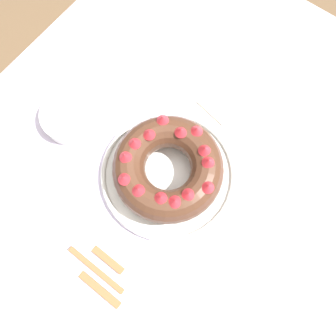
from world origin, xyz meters
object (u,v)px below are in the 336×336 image
object	(u,v)px
serving_dish	(168,174)
bundt_cake	(168,168)
fork	(79,256)
napkin	(227,98)
cake_knife	(95,249)
serving_knife	(83,275)
side_bowl	(71,116)

from	to	relation	value
serving_dish	bundt_cake	xyz separation A→B (m)	(0.00, 0.00, 0.05)
serving_dish	fork	distance (m)	0.28
serving_dish	napkin	distance (m)	0.26
serving_dish	napkin	world-z (taller)	serving_dish
bundt_cake	cake_knife	world-z (taller)	bundt_cake
serving_knife	serving_dish	bearing A→B (deg)	1.41
side_bowl	napkin	bearing A→B (deg)	-44.28
fork	napkin	world-z (taller)	fork
serving_knife	side_bowl	world-z (taller)	side_bowl
cake_knife	napkin	distance (m)	0.50
serving_knife	napkin	world-z (taller)	serving_knife
serving_knife	side_bowl	distance (m)	0.39
side_bowl	serving_knife	bearing A→B (deg)	-134.69
napkin	side_bowl	bearing A→B (deg)	135.72
fork	side_bowl	world-z (taller)	side_bowl
bundt_cake	napkin	size ratio (longest dim) A/B	1.92
bundt_cake	serving_knife	xyz separation A→B (m)	(-0.30, 0.01, -0.05)
fork	napkin	distance (m)	0.54
bundt_cake	serving_knife	distance (m)	0.31
serving_dish	serving_knife	xyz separation A→B (m)	(-0.30, 0.01, -0.01)
serving_knife	cake_knife	bearing A→B (deg)	17.18
serving_knife	cake_knife	size ratio (longest dim) A/B	1.31
serving_knife	fork	bearing A→B (deg)	55.78
serving_dish	fork	xyz separation A→B (m)	(-0.27, 0.05, -0.01)
side_bowl	serving_dish	bearing A→B (deg)	-84.10
cake_knife	side_bowl	distance (m)	0.34
cake_knife	side_bowl	size ratio (longest dim) A/B	1.28
cake_knife	side_bowl	bearing A→B (deg)	55.87
bundt_cake	serving_knife	world-z (taller)	bundt_cake
serving_knife	side_bowl	size ratio (longest dim) A/B	1.68
bundt_cake	serving_knife	size ratio (longest dim) A/B	1.03
fork	napkin	xyz separation A→B (m)	(0.54, -0.04, -0.00)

